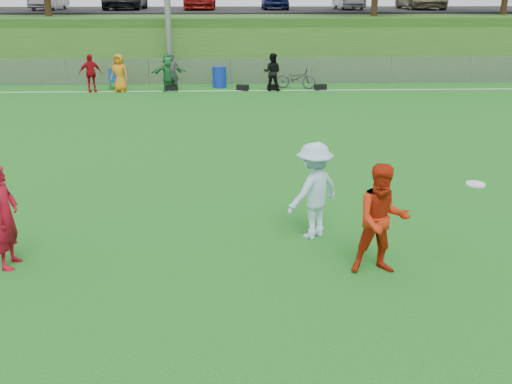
{
  "coord_description": "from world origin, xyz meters",
  "views": [
    {
      "loc": [
        0.13,
        -8.34,
        4.48
      ],
      "look_at": [
        0.48,
        0.5,
        1.3
      ],
      "focal_mm": 40.0,
      "sensor_mm": 36.0,
      "label": 1
    }
  ],
  "objects_px": {
    "recycling_bin": "(219,77)",
    "bicycle": "(296,78)",
    "player_blue": "(314,191)",
    "frisbee": "(476,184)",
    "player_red_left": "(4,216)",
    "player_red_center": "(382,220)"
  },
  "relations": [
    {
      "from": "bicycle",
      "to": "recycling_bin",
      "type": "bearing_deg",
      "value": 96.69
    },
    {
      "from": "player_red_center",
      "to": "bicycle",
      "type": "bearing_deg",
      "value": 87.68
    },
    {
      "from": "player_red_center",
      "to": "bicycle",
      "type": "relative_size",
      "value": 1.0
    },
    {
      "from": "player_red_left",
      "to": "player_blue",
      "type": "xyz_separation_m",
      "value": [
        5.31,
        1.0,
        0.02
      ]
    },
    {
      "from": "player_blue",
      "to": "recycling_bin",
      "type": "distance_m",
      "value": 17.55
    },
    {
      "from": "frisbee",
      "to": "bicycle",
      "type": "distance_m",
      "value": 18.54
    },
    {
      "from": "player_red_center",
      "to": "player_blue",
      "type": "distance_m",
      "value": 1.74
    },
    {
      "from": "player_red_center",
      "to": "player_blue",
      "type": "xyz_separation_m",
      "value": [
        -0.91,
        1.48,
        -0.02
      ]
    },
    {
      "from": "player_blue",
      "to": "frisbee",
      "type": "height_order",
      "value": "player_blue"
    },
    {
      "from": "recycling_bin",
      "to": "bicycle",
      "type": "xyz_separation_m",
      "value": [
        3.59,
        -0.48,
        -0.0
      ]
    },
    {
      "from": "frisbee",
      "to": "bicycle",
      "type": "xyz_separation_m",
      "value": [
        -0.87,
        18.49,
        -1.06
      ]
    },
    {
      "from": "player_red_center",
      "to": "recycling_bin",
      "type": "distance_m",
      "value": 19.14
    },
    {
      "from": "player_blue",
      "to": "bicycle",
      "type": "height_order",
      "value": "player_blue"
    },
    {
      "from": "player_red_center",
      "to": "frisbee",
      "type": "bearing_deg",
      "value": -3.59
    },
    {
      "from": "player_red_left",
      "to": "recycling_bin",
      "type": "bearing_deg",
      "value": -8.24
    },
    {
      "from": "player_red_left",
      "to": "bicycle",
      "type": "relative_size",
      "value": 0.97
    },
    {
      "from": "frisbee",
      "to": "player_red_center",
      "type": "bearing_deg",
      "value": 176.98
    },
    {
      "from": "player_blue",
      "to": "frisbee",
      "type": "relative_size",
      "value": 6.08
    },
    {
      "from": "frisbee",
      "to": "recycling_bin",
      "type": "height_order",
      "value": "frisbee"
    },
    {
      "from": "recycling_bin",
      "to": "frisbee",
      "type": "bearing_deg",
      "value": -76.77
    },
    {
      "from": "recycling_bin",
      "to": "bicycle",
      "type": "bearing_deg",
      "value": -7.6
    },
    {
      "from": "player_red_left",
      "to": "player_blue",
      "type": "height_order",
      "value": "player_blue"
    }
  ]
}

